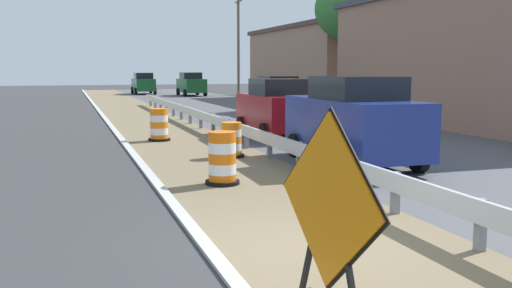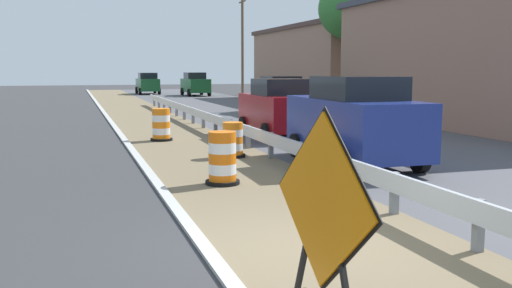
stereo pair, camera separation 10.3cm
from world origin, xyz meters
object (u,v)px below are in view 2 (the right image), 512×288
(warning_sign_diamond, at_px, (323,207))
(utility_pole_mid, at_px, (331,31))
(traffic_barrel_mid, at_px, (161,126))
(traffic_barrel_nearest, at_px, (222,161))
(car_trailing_near_lane, at_px, (195,84))
(car_lead_near_lane, at_px, (148,83))
(utility_pole_near, at_px, (495,17))
(utility_pole_far, at_px, (242,44))
(car_lead_far_lane, at_px, (281,108))
(traffic_barrel_close, at_px, (233,142))
(car_mid_far_lane, at_px, (282,95))
(car_trailing_far_lane, at_px, (354,121))

(warning_sign_diamond, bearing_deg, utility_pole_mid, -122.69)
(traffic_barrel_mid, bearing_deg, utility_pole_mid, 47.18)
(traffic_barrel_nearest, xyz_separation_m, utility_pole_mid, (12.19, 20.95, 4.18))
(traffic_barrel_nearest, bearing_deg, car_trailing_near_lane, 79.05)
(car_lead_near_lane, xyz_separation_m, utility_pole_mid, (8.32, -22.26, 3.68))
(traffic_barrel_mid, height_order, utility_pole_near, utility_pole_near)
(warning_sign_diamond, xyz_separation_m, utility_pole_far, (12.36, 44.62, 3.45))
(traffic_barrel_nearest, distance_m, utility_pole_near, 14.38)
(warning_sign_diamond, distance_m, utility_pole_near, 18.63)
(traffic_barrel_nearest, bearing_deg, traffic_barrel_mid, 90.97)
(traffic_barrel_mid, xyz_separation_m, car_lead_far_lane, (4.14, -0.26, 0.53))
(traffic_barrel_close, bearing_deg, traffic_barrel_mid, 107.49)
(traffic_barrel_nearest, relative_size, car_lead_near_lane, 0.26)
(car_mid_far_lane, relative_size, utility_pole_far, 0.51)
(car_mid_far_lane, bearing_deg, car_lead_far_lane, -20.06)
(car_trailing_near_lane, distance_m, utility_pole_far, 5.49)
(car_mid_far_lane, bearing_deg, car_trailing_far_lane, -13.29)
(car_trailing_far_lane, height_order, utility_pole_mid, utility_pole_mid)
(traffic_barrel_nearest, bearing_deg, car_lead_far_lane, 61.55)
(car_trailing_near_lane, height_order, utility_pole_far, utility_pole_far)
(car_trailing_far_lane, bearing_deg, car_mid_far_lane, -12.62)
(car_trailing_near_lane, bearing_deg, utility_pole_mid, 13.41)
(car_trailing_near_lane, relative_size, utility_pole_mid, 0.48)
(traffic_barrel_nearest, bearing_deg, warning_sign_diamond, -95.93)
(traffic_barrel_close, height_order, car_mid_far_lane, car_mid_far_lane)
(utility_pole_far, bearing_deg, car_lead_near_lane, 147.00)
(traffic_barrel_close, distance_m, car_mid_far_lane, 14.62)
(traffic_barrel_close, distance_m, car_trailing_near_lane, 35.83)
(traffic_barrel_close, height_order, traffic_barrel_mid, traffic_barrel_mid)
(car_trailing_near_lane, xyz_separation_m, car_trailing_far_lane, (-3.74, -37.33, 0.08))
(traffic_barrel_mid, distance_m, utility_pole_mid, 18.61)
(warning_sign_diamond, bearing_deg, traffic_barrel_nearest, -103.49)
(warning_sign_diamond, height_order, car_lead_far_lane, warning_sign_diamond)
(car_mid_far_lane, height_order, car_trailing_far_lane, car_trailing_far_lane)
(warning_sign_diamond, bearing_deg, traffic_barrel_mid, -99.76)
(car_lead_near_lane, distance_m, car_lead_far_lane, 35.82)
(car_trailing_near_lane, height_order, utility_pole_near, utility_pole_near)
(car_lead_near_lane, bearing_deg, warning_sign_diamond, 174.43)
(traffic_barrel_nearest, height_order, car_mid_far_lane, car_mid_far_lane)
(traffic_barrel_close, xyz_separation_m, car_mid_far_lane, (6.28, 13.19, 0.57))
(traffic_barrel_mid, bearing_deg, utility_pole_far, 68.82)
(car_trailing_near_lane, bearing_deg, utility_pole_far, 80.43)
(traffic_barrel_close, height_order, car_lead_far_lane, car_lead_far_lane)
(traffic_barrel_close, relative_size, utility_pole_far, 0.11)
(warning_sign_diamond, distance_m, utility_pole_mid, 30.51)
(car_lead_near_lane, height_order, utility_pole_mid, utility_pole_mid)
(car_mid_far_lane, xyz_separation_m, utility_pole_mid, (4.73, 4.28, 3.68))
(car_lead_near_lane, bearing_deg, utility_pole_near, -167.54)
(car_lead_far_lane, xyz_separation_m, utility_pole_far, (7.67, 30.75, 3.50))
(traffic_barrel_mid, height_order, car_trailing_far_lane, car_trailing_far_lane)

